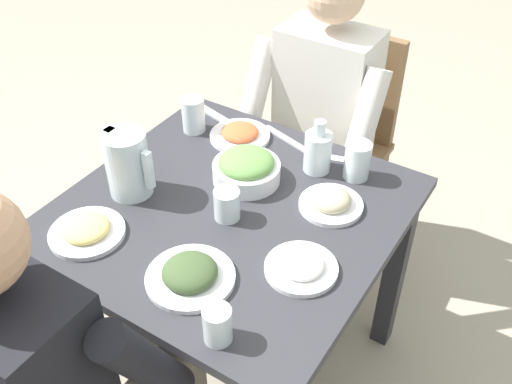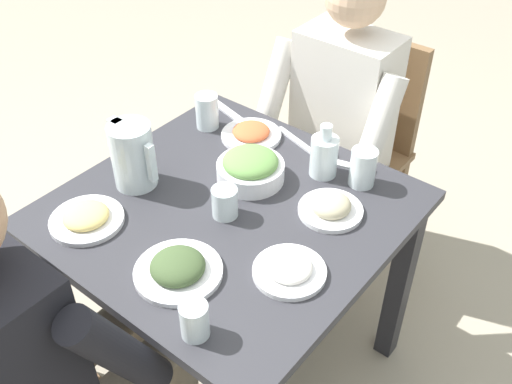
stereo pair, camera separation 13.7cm
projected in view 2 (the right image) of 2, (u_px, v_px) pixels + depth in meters
The scene contains 21 objects.
ground_plane at pixel (235, 362), 2.05m from camera, with size 8.00×8.00×0.00m, color #9E937F.
dining_table at pixel (230, 239), 1.68m from camera, with size 0.87×0.87×0.71m.
chair_far at pixel (355, 141), 2.22m from camera, with size 0.40×0.40×0.89m.
diner_near at pixel (50, 344), 1.33m from camera, with size 0.48×0.53×1.19m.
diner_far at pixel (328, 131), 2.00m from camera, with size 0.48×0.53×1.19m.
water_pitcher at pixel (133, 155), 1.62m from camera, with size 0.16×0.12×0.19m.
salad_bowl at pixel (250, 168), 1.67m from camera, with size 0.19×0.19×0.09m.
plate_beans at pixel (331, 207), 1.57m from camera, with size 0.17×0.17×0.05m.
plate_yoghurt at pixel (289, 269), 1.40m from camera, with size 0.18×0.18×0.04m.
plate_fries at pixel (86, 218), 1.54m from camera, with size 0.20×0.20×0.04m.
plate_dolmas at pixel (178, 268), 1.40m from camera, with size 0.21×0.21×0.05m.
plate_rice_curry at pixel (251, 133), 1.85m from camera, with size 0.19×0.19×0.04m.
water_glass_near_left at pixel (194, 320), 1.25m from camera, with size 0.06×0.06×0.09m, color silver.
water_glass_by_pitcher at pixel (207, 111), 1.88m from camera, with size 0.07×0.07×0.11m, color silver.
water_glass_near_right at pixel (225, 202), 1.55m from camera, with size 0.07×0.07×0.09m, color silver.
water_glass_center at pixel (363, 168), 1.64m from camera, with size 0.07×0.07×0.11m, color silver.
oil_carafe at pixel (324, 158), 1.68m from camera, with size 0.08×0.08×0.16m.
salt_shaker at pixel (320, 146), 1.78m from camera, with size 0.03×0.03×0.05m.
fork_near at pixel (229, 113), 1.97m from camera, with size 0.17×0.03×0.01m, color silver.
knife_near at pixel (297, 141), 1.84m from camera, with size 0.18×0.02×0.01m, color silver.
fork_far at pixel (346, 165), 1.74m from camera, with size 0.17×0.03×0.01m, color silver.
Camera 2 is at (0.82, -0.90, 1.76)m, focal length 41.36 mm.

